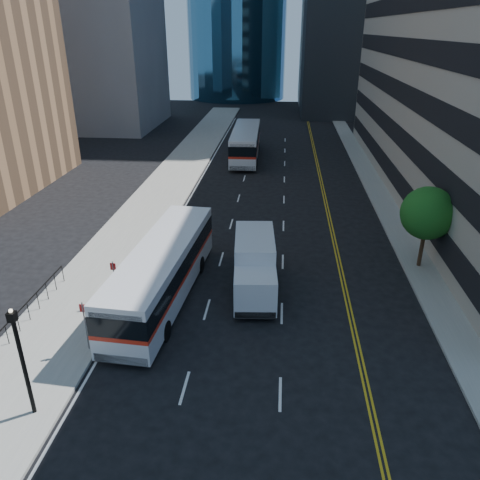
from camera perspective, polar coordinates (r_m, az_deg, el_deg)
The scene contains 8 objects.
ground at distance 23.43m, azimuth 3.81°, elevation -11.51°, with size 160.00×160.00×0.00m, color black.
sidewalk_west at distance 47.28m, azimuth -8.14°, elevation 7.41°, with size 5.00×90.00×0.15m, color gray.
sidewalk_east at distance 46.88m, azimuth 15.93°, elevation 6.57°, with size 2.00×90.00×0.15m, color gray.
street_tree at distance 30.11m, azimuth 21.91°, elevation 3.04°, with size 3.20×3.20×5.10m.
lamp_post at distance 19.36m, azimuth -25.05°, elevation -12.92°, with size 0.28×0.28×4.56m.
bus_front at distance 25.75m, azimuth -9.38°, elevation -3.68°, with size 3.57×12.50×3.18m.
bus_rear at distance 54.40m, azimuth 0.71°, elevation 11.82°, with size 3.14×13.08×3.36m.
box_truck at distance 26.18m, azimuth 1.80°, elevation -3.14°, with size 2.68×6.55×3.06m.
Camera 1 is at (0.22, -18.97, 13.74)m, focal length 35.00 mm.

